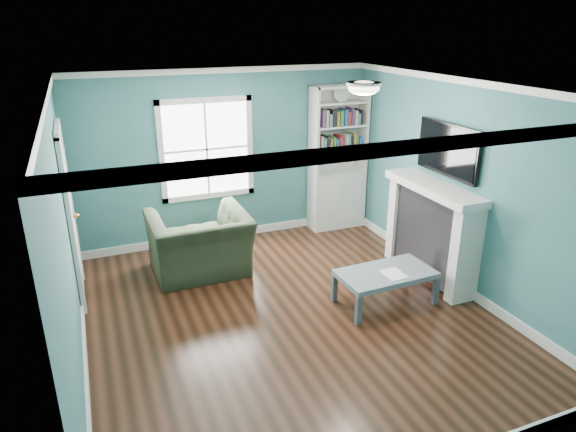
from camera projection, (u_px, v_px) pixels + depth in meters
name	position (u px, v px, depth m)	size (l,w,h in m)	color
floor	(289.00, 315.00, 5.99)	(5.00, 5.00, 0.00)	black
room_walls	(290.00, 185.00, 5.43)	(5.00, 5.00, 5.00)	#2F646A
trim	(289.00, 216.00, 5.55)	(4.50, 5.00, 2.60)	white
window	(207.00, 149.00, 7.52)	(1.40, 0.06, 1.50)	white
bookshelf	(337.00, 172.00, 8.28)	(0.90, 0.35, 2.31)	silver
fireplace	(431.00, 233.00, 6.67)	(0.44, 1.58, 1.30)	black
tv	(448.00, 150.00, 6.32)	(0.06, 1.10, 0.65)	black
door	(70.00, 215.00, 6.04)	(0.12, 0.98, 2.17)	silver
ceiling_fixture	(364.00, 87.00, 5.49)	(0.38, 0.38, 0.15)	white
light_switch	(124.00, 174.00, 7.19)	(0.08, 0.01, 0.12)	white
recliner	(199.00, 234.00, 6.82)	(1.28, 0.83, 1.12)	black
coffee_table	(386.00, 276.00, 6.13)	(1.16, 0.66, 0.42)	#464D54
paper_sheet	(394.00, 274.00, 6.05)	(0.23, 0.30, 0.00)	white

